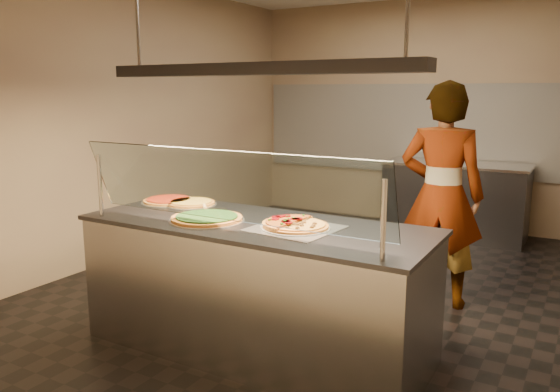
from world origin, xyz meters
The scene contains 17 objects.
ground centered at (0.00, 0.00, -0.01)m, with size 5.00×6.00×0.02m, color black.
wall_back centered at (0.00, 3.01, 1.50)m, with size 5.00×0.02×3.00m, color tan.
wall_front centered at (0.00, -3.01, 1.50)m, with size 5.00×0.02×3.00m, color tan.
wall_left centered at (-2.51, 0.00, 1.50)m, with size 0.02×6.00×3.00m, color tan.
tile_band centered at (0.00, 2.98, 1.30)m, with size 4.90×0.02×1.20m, color silver.
serving_counter centered at (-0.05, -1.32, 0.47)m, with size 2.43×0.94×0.93m.
sneeze_guard centered at (-0.05, -1.66, 1.23)m, with size 2.19×0.18×0.54m.
perforated_tray centered at (0.27, -1.34, 0.94)m, with size 0.57×0.57×0.01m.
half_pizza_pepperoni centered at (0.17, -1.34, 0.96)m, with size 0.26×0.45×0.05m.
half_pizza_sausage centered at (0.37, -1.34, 0.96)m, with size 0.26×0.45×0.04m.
pizza_spinach centered at (-0.37, -1.44, 0.95)m, with size 0.52×0.52×0.03m.
pizza_cheese centered at (-0.80, -1.07, 0.94)m, with size 0.40×0.40×0.03m.
pizza_tomato centered at (-1.02, -1.09, 0.94)m, with size 0.43×0.43×0.03m.
pizza_spatula centered at (-0.52, -1.20, 0.96)m, with size 0.28×0.17×0.02m.
prep_table centered at (0.45, 2.55, 0.47)m, with size 1.73×0.74×0.93m.
worker centered at (0.83, 0.20, 0.95)m, with size 0.69×0.45×1.89m, color #413D44.
heat_lamp_housing centered at (-0.05, -1.32, 1.95)m, with size 2.30×0.18×0.08m, color #37373C.
Camera 1 is at (1.91, -4.37, 1.81)m, focal length 35.00 mm.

